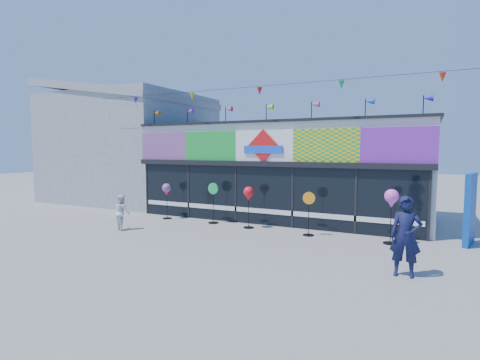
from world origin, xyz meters
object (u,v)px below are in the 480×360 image
Objects in this scene: spinner_1 at (213,202)px; spinner_3 at (309,213)px; blue_sign at (470,209)px; spinner_4 at (392,200)px; spinner_0 at (167,191)px; child at (122,212)px; adult_man at (406,236)px; spinner_2 at (249,195)px.

spinner_3 is at bearing -5.48° from spinner_1.
blue_sign is 8.86m from spinner_1.
spinner_1 is at bearing 177.11° from spinner_4.
spinner_0 is 0.93× the size of spinner_1.
adult_man is at bearing -161.03° from child.
spinner_4 is (4.99, -0.15, 0.13)m from spinner_2.
spinner_2 reaches higher than spinner_3.
blue_sign is at bearing 65.52° from adult_man.
child is (-6.47, -2.12, -0.15)m from spinner_3.
spinner_3 is 0.87× the size of spinner_4.
child is (-4.09, -2.31, -0.61)m from spinner_2.
spinner_4 reaches higher than spinner_3.
spinner_4 is at bearing -2.89° from spinner_1.
spinner_4 is 0.91× the size of adult_man.
spinner_4 is 3.16m from adult_man.
spinner_4 is 1.33× the size of child.
spinner_1 reaches higher than spinner_0.
adult_man is (0.57, -3.07, -0.44)m from spinner_4.
adult_man is at bearing -19.54° from spinner_0.
blue_sign is 2.39m from spinner_4.
adult_man is (5.56, -3.22, -0.31)m from spinner_2.
spinner_2 is at bearing 178.30° from spinner_4.
spinner_0 is 6.32m from spinner_3.
spinner_4 is (-2.18, -0.93, 0.26)m from blue_sign.
spinner_4 reaches higher than spinner_2.
blue_sign reaches higher than child.
spinner_3 is (-4.80, -0.98, -0.32)m from blue_sign.
spinner_4 reaches higher than child.
adult_man is at bearing -43.47° from spinner_3.
blue_sign is 1.18× the size of adult_man.
blue_sign is at bearing 3.30° from spinner_0.
blue_sign is 1.29× the size of spinner_4.
child is (-11.27, -3.10, -0.47)m from blue_sign.
spinner_2 is at bearing -6.45° from spinner_1.
spinner_3 is at bearing -137.54° from child.
spinner_0 is 2.30m from spinner_1.
spinner_2 is at bearing 175.20° from spinner_3.
spinner_4 is at bearing 1.12° from spinner_3.
blue_sign is 7.22m from spinner_2.
blue_sign reaches higher than spinner_4.
spinner_4 is at bearing -143.16° from blue_sign.
spinner_1 is at bearing 173.55° from spinner_2.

